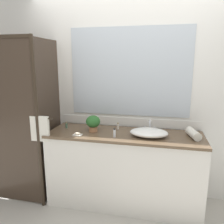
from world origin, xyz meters
The scene contains 12 objects.
ground_plane centered at (0.00, 0.00, 0.00)m, with size 8.00×8.00×0.00m, color #B7B2A8.
wall_back_with_mirror centered at (0.00, 0.34, 1.31)m, with size 4.40×0.06×2.60m.
vanity_cabinet centered at (0.00, 0.01, 0.45)m, with size 1.80×0.58×0.90m.
shower_enclosure centered at (-1.28, -0.19, 1.03)m, with size 1.20×0.59×2.00m.
sink_basin centered at (0.28, -0.03, 0.94)m, with size 0.42×0.30×0.09m, color white.
faucet centered at (0.28, 0.14, 0.95)m, with size 0.17×0.14×0.14m.
potted_plant centered at (-0.38, 0.00, 1.01)m, with size 0.17×0.17×0.20m.
soap_dish centered at (-0.51, -0.18, 0.91)m, with size 0.10×0.07×0.04m.
amenity_bottle_body_wash centered at (-0.75, 0.06, 0.94)m, with size 0.03×0.03×0.08m.
amenity_bottle_conditioner centered at (-0.11, 0.15, 0.94)m, with size 0.03×0.03×0.08m.
amenity_bottle_lotion centered at (-0.09, -0.15, 0.95)m, with size 0.03×0.03×0.10m.
rolled_towel_near_edge centered at (0.76, 0.02, 0.95)m, with size 0.09×0.09×0.25m, color silver.
Camera 1 is at (0.40, -2.46, 1.72)m, focal length 35.96 mm.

